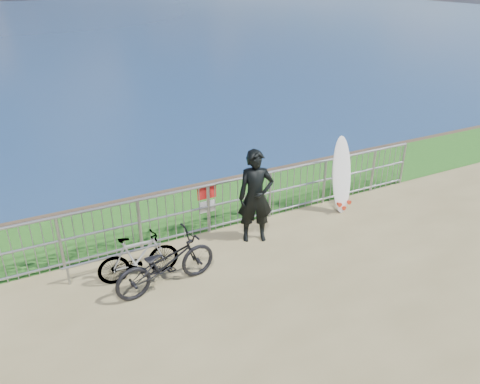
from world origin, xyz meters
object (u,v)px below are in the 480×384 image
surfer (256,197)px  surfboard (342,178)px  bicycle_far (138,257)px  bicycle_near (166,263)px

surfer → surfboard: surfer is taller
surfboard → bicycle_far: 4.95m
surfer → bicycle_far: (-2.54, -0.23, -0.54)m
surfboard → bicycle_near: surfboard is taller
surfboard → bicycle_far: (-4.91, -0.46, -0.38)m
surfboard → bicycle_near: bearing=-168.3°
surfer → surfboard: bearing=25.7°
surfboard → bicycle_near: 4.67m
surfboard → bicycle_far: size_ratio=1.21×
bicycle_near → surfboard: bearing=-85.8°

